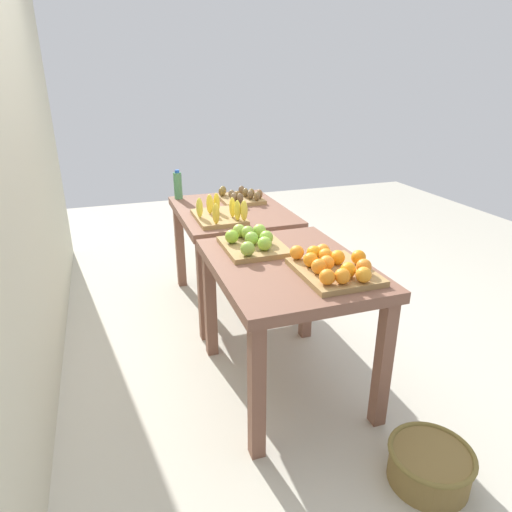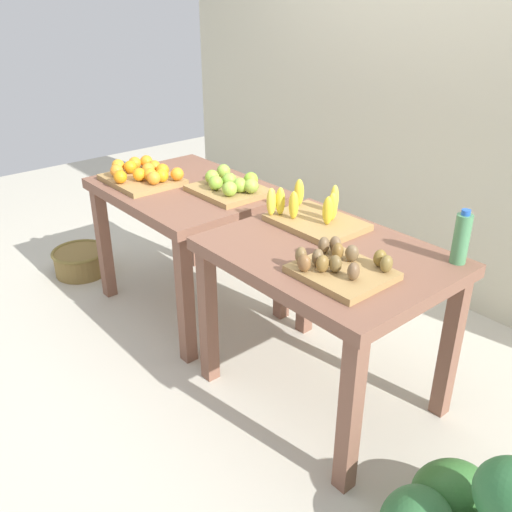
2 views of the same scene
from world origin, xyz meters
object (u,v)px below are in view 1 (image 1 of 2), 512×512
Objects in this scene: banana_crate at (220,214)px; kiwi_bin at (241,197)px; display_table_right at (232,223)px; apple_bin at (252,242)px; display_table_left at (288,282)px; watermelon_pile at (231,239)px; wicker_basket at (430,465)px; water_bottle at (178,185)px; orange_bin at (333,266)px.

banana_crate reaches higher than kiwi_bin.
display_table_right is 0.88m from apple_bin.
display_table_left is 2.14m from watermelon_pile.
display_table_right is 2.71× the size of wicker_basket.
display_table_left is 0.33m from apple_bin.
watermelon_pile is 1.69× the size of wicker_basket.
water_bottle is (0.43, 0.33, 0.23)m from display_table_right.
display_table_left is at bearing 22.06° from wicker_basket.
banana_crate is at bearing 161.26° from watermelon_pile.
kiwi_bin is at bearing -5.72° from display_table_left.
banana_crate is at bearing 16.33° from wicker_basket.
orange_bin is at bearing -150.80° from apple_bin.
display_table_left is 1.10m from wicker_basket.
water_bottle is at bearing 15.69° from wicker_basket.
orange_bin is 1.97× the size of water_bottle.
apple_bin is 1.07m from kiwi_bin.
banana_crate is 1.16× the size of wicker_basket.
banana_crate is at bearing 15.65° from orange_bin.
apple_bin is 1.43m from wicker_basket.
display_table_right is 2.24× the size of orange_bin.
apple_bin is 1.31m from water_bottle.
kiwi_bin is 0.56× the size of watermelon_pile.
orange_bin is at bearing 17.46° from wicker_basket.
display_table_right is at bearing 144.22° from kiwi_bin.
apple_bin is 1.96m from watermelon_pile.
apple_bin reaches higher than watermelon_pile.
kiwi_bin is at bearing -118.34° from water_bottle.
water_bottle reaches higher than wicker_basket.
display_table_right is 1.10m from watermelon_pile.
display_table_left is at bearing 173.04° from watermelon_pile.
display_table_left is 1.12m from display_table_right.
display_table_right is 0.27m from kiwi_bin.
apple_bin is at bearing -170.89° from water_bottle.
kiwi_bin is 2.30m from wicker_basket.
kiwi_bin is 0.53m from water_bottle.
watermelon_pile is at bearing -18.74° from banana_crate.
watermelon_pile is (0.52, -0.58, -0.71)m from water_bottle.
watermelon_pile reaches higher than wicker_basket.
display_table_left is 1.00× the size of display_table_right.
watermelon_pile is at bearing -11.65° from apple_bin.
apple_bin is 1.13× the size of kiwi_bin.
wicker_basket is (-2.16, -0.22, -0.74)m from kiwi_bin.
apple_bin reaches higher than wicker_basket.
orange_bin reaches higher than wicker_basket.
apple_bin reaches higher than display_table_right.
wicker_basket is (-0.64, -0.20, -0.75)m from orange_bin.
water_bottle is at bearing 132.08° from watermelon_pile.
wicker_basket is at bearing -178.10° from watermelon_pile.
apple_bin is 1.75× the size of water_bottle.
kiwi_bin is 0.95× the size of wicker_basket.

